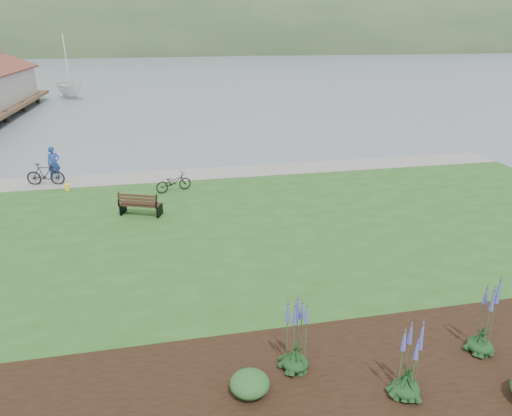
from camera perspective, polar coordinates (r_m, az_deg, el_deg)
The scene contains 15 objects.
ground at distance 19.24m, azimuth -2.62°, elevation -2.65°, with size 600.00×600.00×0.00m, color slate.
lawn at distance 17.37m, azimuth -1.56°, elevation -4.67°, with size 34.00×20.00×0.40m, color #23531D.
shoreline_path at distance 25.52m, azimuth -5.14°, elevation 4.38°, with size 34.00×2.20×0.03m, color gray.
garden_bed at distance 12.02m, azimuth 20.78°, elevation -18.23°, with size 24.00×4.40×0.04m, color black.
far_hillside at distance 188.91m, azimuth -5.07°, elevation 18.84°, with size 580.00×80.00×38.00m, color #314D2B, non-canonical shape.
park_bench at distance 19.98m, azimuth -14.35°, elevation 0.49°, with size 1.86×1.29×1.07m.
person at distance 26.31m, azimuth -24.00°, elevation 5.45°, with size 0.76×0.52×2.09m, color navy.
bicycle_a at distance 22.75m, azimuth -10.29°, elevation 3.20°, with size 1.80×0.63×0.94m, color black.
bicycle_b at distance 25.63m, azimuth -24.84°, elevation 3.84°, with size 1.91×0.55×1.15m, color black.
sailboat at distance 62.05m, azimuth -22.05°, elevation 12.56°, with size 9.06×9.23×23.89m, color silver.
pannier at distance 24.52m, azimuth -22.54°, elevation 2.44°, with size 0.19×0.30×0.32m, color yellow.
echium_0 at distance 10.65m, azimuth 18.59°, elevation -18.00°, with size 0.62×0.62×2.01m.
echium_1 at distance 12.51m, azimuth 26.76°, elevation -12.43°, with size 0.62×0.62×2.32m.
echium_4 at distance 10.71m, azimuth 5.08°, elevation -15.25°, with size 0.62×0.62×2.31m.
shrub_0 at distance 10.59m, azimuth -0.80°, elevation -21.10°, with size 0.88×0.88×0.44m, color #1E4C21.
Camera 1 is at (-2.71, -17.38, 7.80)m, focal length 32.00 mm.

